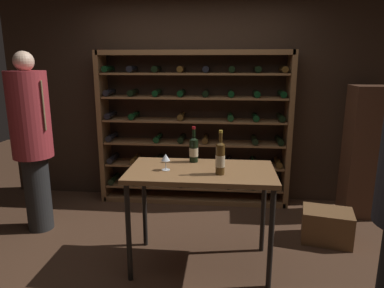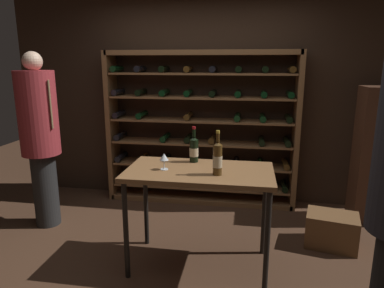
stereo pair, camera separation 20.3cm
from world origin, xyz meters
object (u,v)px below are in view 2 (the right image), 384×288
object	(u,v)px
wine_rack	(201,129)
wine_bottle_gold_foil	(218,158)
tasting_table	(199,180)
wine_bottle_red_label	(194,149)
wine_glass_stemmed_right	(164,158)
display_cabinet	(377,156)
wine_crate	(331,230)
person_host_in_suit	(40,133)

from	to	relation	value
wine_rack	wine_bottle_gold_foil	size ratio (longest dim) A/B	6.56
wine_rack	tasting_table	size ratio (longest dim) A/B	1.92
wine_bottle_red_label	wine_glass_stemmed_right	bearing A→B (deg)	-128.04
display_cabinet	wine_crate	bearing A→B (deg)	-129.41
tasting_table	display_cabinet	distance (m)	2.20
tasting_table	person_host_in_suit	xyz separation A→B (m)	(-1.79, 0.52, 0.25)
wine_bottle_red_label	wine_glass_stemmed_right	distance (m)	0.34
wine_crate	wine_bottle_gold_foil	xyz separation A→B (m)	(-1.08, -0.64, 0.87)
wine_crate	wine_glass_stemmed_right	size ratio (longest dim) A/B	3.41
wine_bottle_red_label	tasting_table	bearing A→B (deg)	-69.82
person_host_in_suit	wine_glass_stemmed_right	world-z (taller)	person_host_in_suit
person_host_in_suit	display_cabinet	distance (m)	3.69
person_host_in_suit	wine_bottle_red_label	world-z (taller)	person_host_in_suit
wine_bottle_gold_foil	wine_glass_stemmed_right	size ratio (longest dim) A/B	2.58
wine_rack	tasting_table	distance (m)	1.49
wine_bottle_gold_foil	wine_bottle_red_label	size ratio (longest dim) A/B	1.11
wine_crate	display_cabinet	distance (m)	1.09
wine_crate	display_cabinet	xyz separation A→B (m)	(0.58, 0.70, 0.60)
wine_crate	wine_bottle_gold_foil	bearing A→B (deg)	-149.37
tasting_table	wine_crate	size ratio (longest dim) A/B	2.58
person_host_in_suit	wine_glass_stemmed_right	distance (m)	1.60
person_host_in_suit	wine_bottle_gold_foil	world-z (taller)	person_host_in_suit
wine_bottle_red_label	wine_glass_stemmed_right	world-z (taller)	wine_bottle_red_label
wine_rack	person_host_in_suit	size ratio (longest dim) A/B	1.26
person_host_in_suit	wine_bottle_red_label	distance (m)	1.73
wine_crate	wine_bottle_gold_foil	world-z (taller)	wine_bottle_gold_foil
display_cabinet	wine_bottle_red_label	distance (m)	2.17
person_host_in_suit	display_cabinet	world-z (taller)	person_host_in_suit
wine_rack	person_host_in_suit	xyz separation A→B (m)	(-1.60, -0.94, 0.08)
tasting_table	wine_bottle_gold_foil	world-z (taller)	wine_bottle_gold_foil
tasting_table	display_cabinet	bearing A→B (deg)	34.21
wine_rack	display_cabinet	world-z (taller)	wine_rack
display_cabinet	wine_bottle_gold_foil	world-z (taller)	display_cabinet
tasting_table	wine_bottle_gold_foil	bearing A→B (deg)	-33.43
wine_rack	wine_crate	bearing A→B (deg)	-32.90
wine_crate	wine_glass_stemmed_right	bearing A→B (deg)	-159.48
person_host_in_suit	display_cabinet	xyz separation A→B (m)	(3.61, 0.71, -0.28)
tasting_table	display_cabinet	world-z (taller)	display_cabinet
tasting_table	person_host_in_suit	distance (m)	1.88
wine_rack	tasting_table	bearing A→B (deg)	-82.54
wine_bottle_red_label	person_host_in_suit	bearing A→B (deg)	170.20
wine_crate	wine_glass_stemmed_right	distance (m)	1.84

